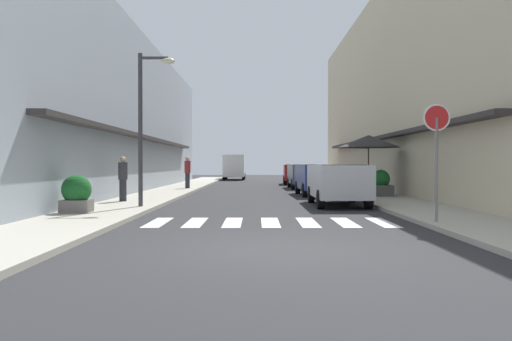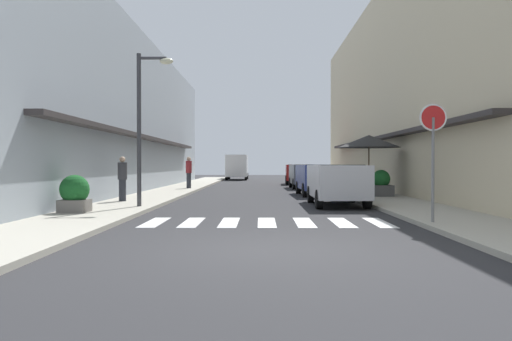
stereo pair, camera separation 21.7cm
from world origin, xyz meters
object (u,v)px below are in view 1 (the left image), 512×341
object	(u,v)px
planter_far	(356,182)
pedestrian_walking_near	(124,178)
planter_midblock	(382,184)
parked_car_distant	(297,172)
pedestrian_walking_far	(188,172)
parked_car_near	(338,180)
planter_corner	(77,194)
delivery_van	(235,165)
parked_car_far	(305,173)
street_lamp	(147,112)
parked_car_mid	(318,176)
round_street_sign	(437,132)
cafe_umbrella	(369,142)

from	to	relation	value
planter_far	pedestrian_walking_near	bearing A→B (deg)	-141.08
planter_midblock	parked_car_distant	bearing A→B (deg)	98.97
pedestrian_walking_far	parked_car_near	bearing A→B (deg)	-81.67
planter_corner	delivery_van	bearing A→B (deg)	84.86
parked_car_far	parked_car_distant	world-z (taller)	same
pedestrian_walking_near	pedestrian_walking_far	size ratio (longest dim) A/B	0.92
street_lamp	planter_midblock	size ratio (longest dim) A/B	4.41
parked_car_mid	planter_far	world-z (taller)	parked_car_mid
parked_car_mid	pedestrian_walking_near	world-z (taller)	pedestrian_walking_near
street_lamp	planter_far	distance (m)	13.96
parked_car_distant	planter_far	world-z (taller)	parked_car_distant
parked_car_distant	delivery_van	xyz separation A→B (m)	(-5.00, 10.98, 0.49)
round_street_sign	street_lamp	bearing A→B (deg)	150.74
round_street_sign	pedestrian_walking_far	xyz separation A→B (m)	(-8.18, 16.59, -1.19)
parked_car_near	planter_far	world-z (taller)	parked_car_near
parked_car_mid	planter_far	xyz separation A→B (m)	(2.35, 2.90, -0.38)
parked_car_distant	street_lamp	distance (m)	21.79
street_lamp	pedestrian_walking_far	xyz separation A→B (m)	(-0.35, 12.20, -2.11)
parked_car_near	parked_car_far	size ratio (longest dim) A/B	1.07
parked_car_far	pedestrian_walking_far	world-z (taller)	pedestrian_walking_far
cafe_umbrella	pedestrian_walking_near	distance (m)	10.63
round_street_sign	street_lamp	xyz separation A→B (m)	(-7.83, 4.39, 0.92)
parked_car_distant	pedestrian_walking_near	distance (m)	20.05
parked_car_far	delivery_van	size ratio (longest dim) A/B	0.74
parked_car_distant	pedestrian_walking_near	bearing A→B (deg)	-113.07
parked_car_mid	planter_corner	xyz separation A→B (m)	(-8.04, -9.63, -0.28)
parked_car_mid	parked_car_near	bearing A→B (deg)	-90.00
parked_car_far	cafe_umbrella	size ratio (longest dim) A/B	1.46
cafe_umbrella	planter_corner	distance (m)	12.92
street_lamp	pedestrian_walking_near	xyz separation A→B (m)	(-1.37, 2.23, -2.19)
cafe_umbrella	pedestrian_walking_far	xyz separation A→B (m)	(-8.86, 6.36, -1.42)
planter_midblock	parked_car_near	bearing A→B (deg)	-124.48
parked_car_near	parked_car_distant	distance (m)	18.95
planter_corner	pedestrian_walking_far	distance (m)	14.31
delivery_van	cafe_umbrella	world-z (taller)	cafe_umbrella
parked_car_far	pedestrian_walking_far	distance (m)	7.15
parked_car_near	parked_car_mid	size ratio (longest dim) A/B	1.01
parked_car_far	delivery_van	distance (m)	18.07
parked_car_near	planter_far	xyz separation A→B (m)	(2.35, 8.75, -0.38)
round_street_sign	street_lamp	size ratio (longest dim) A/B	0.56
parked_car_mid	planter_corner	bearing A→B (deg)	-129.84
parked_car_far	parked_car_distant	distance (m)	6.38
parked_car_near	planter_midblock	world-z (taller)	parked_car_near
planter_midblock	pedestrian_walking_far	size ratio (longest dim) A/B	0.63
pedestrian_walking_near	planter_far	bearing A→B (deg)	104.61
planter_corner	parked_car_far	bearing A→B (deg)	63.83
parked_car_far	street_lamp	distance (m)	15.86
parked_car_near	delivery_van	bearing A→B (deg)	99.49
planter_midblock	pedestrian_walking_far	bearing A→B (deg)	143.21
parked_car_distant	pedestrian_walking_far	bearing A→B (deg)	-128.88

